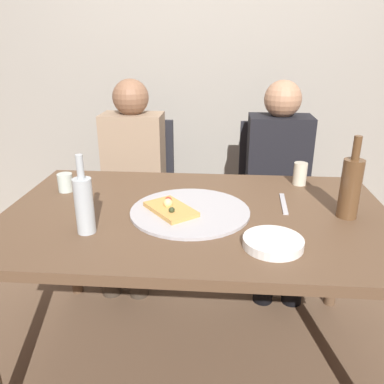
% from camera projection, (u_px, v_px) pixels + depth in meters
% --- Properties ---
extents(ground_plane, '(8.00, 8.00, 0.00)m').
position_uv_depth(ground_plane, '(196.00, 351.00, 1.83)').
color(ground_plane, brown).
extents(back_wall, '(6.00, 0.10, 2.60)m').
position_uv_depth(back_wall, '(210.00, 51.00, 2.63)').
color(back_wall, gray).
rests_on(back_wall, ground_plane).
extents(dining_table, '(1.56, 0.96, 0.73)m').
position_uv_depth(dining_table, '(196.00, 227.00, 1.59)').
color(dining_table, brown).
rests_on(dining_table, ground_plane).
extents(pizza_tray, '(0.48, 0.48, 0.01)m').
position_uv_depth(pizza_tray, '(190.00, 211.00, 1.56)').
color(pizza_tray, '#ADADB2').
rests_on(pizza_tray, dining_table).
extents(pizza_slice_last, '(0.24, 0.25, 0.05)m').
position_uv_depth(pizza_slice_last, '(170.00, 208.00, 1.54)').
color(pizza_slice_last, tan).
rests_on(pizza_slice_last, pizza_tray).
extents(wine_bottle, '(0.07, 0.07, 0.29)m').
position_uv_depth(wine_bottle, '(84.00, 204.00, 1.36)').
color(wine_bottle, '#B2BCC1').
rests_on(wine_bottle, dining_table).
extents(beer_bottle, '(0.08, 0.08, 0.32)m').
position_uv_depth(beer_bottle, '(350.00, 187.00, 1.48)').
color(beer_bottle, brown).
rests_on(beer_bottle, dining_table).
extents(tumbler_near, '(0.06, 0.06, 0.11)m').
position_uv_depth(tumbler_near, '(300.00, 174.00, 1.84)').
color(tumbler_near, beige).
rests_on(tumbler_near, dining_table).
extents(tumbler_far, '(0.07, 0.07, 0.08)m').
position_uv_depth(tumbler_far, '(65.00, 183.00, 1.77)').
color(tumbler_far, '#B7C6BC').
rests_on(tumbler_far, dining_table).
extents(plate_stack, '(0.20, 0.20, 0.03)m').
position_uv_depth(plate_stack, '(273.00, 243.00, 1.30)').
color(plate_stack, white).
rests_on(plate_stack, dining_table).
extents(table_knife, '(0.03, 0.22, 0.01)m').
position_uv_depth(table_knife, '(284.00, 204.00, 1.64)').
color(table_knife, '#B7B7BC').
rests_on(table_knife, dining_table).
extents(chair_left, '(0.44, 0.44, 0.90)m').
position_uv_depth(chair_left, '(138.00, 183.00, 2.49)').
color(chair_left, black).
rests_on(chair_left, ground_plane).
extents(chair_right, '(0.44, 0.44, 0.90)m').
position_uv_depth(chair_right, '(274.00, 187.00, 2.43)').
color(chair_right, black).
rests_on(chair_right, ground_plane).
extents(guest_in_sweater, '(0.36, 0.56, 1.17)m').
position_uv_depth(guest_in_sweater, '(131.00, 172.00, 2.31)').
color(guest_in_sweater, '#937A60').
rests_on(guest_in_sweater, ground_plane).
extents(guest_in_beanie, '(0.36, 0.56, 1.17)m').
position_uv_depth(guest_in_beanie, '(279.00, 176.00, 2.24)').
color(guest_in_beanie, black).
rests_on(guest_in_beanie, ground_plane).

